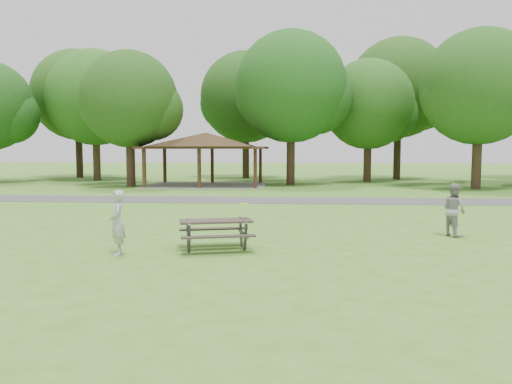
# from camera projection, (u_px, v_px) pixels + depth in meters

# --- Properties ---
(ground) EXTENTS (160.00, 160.00, 0.00)m
(ground) POSITION_uv_depth(u_px,v_px,m) (200.00, 263.00, 11.48)
(ground) COLOR #427521
(ground) RESTS_ON ground
(asphalt_path) EXTENTS (120.00, 3.20, 0.02)m
(asphalt_path) POSITION_uv_depth(u_px,v_px,m) (251.00, 200.00, 25.39)
(asphalt_path) COLOR #414244
(asphalt_path) RESTS_ON ground
(pavilion) EXTENTS (8.60, 7.01, 3.76)m
(pavilion) POSITION_uv_depth(u_px,v_px,m) (206.00, 142.00, 35.35)
(pavilion) COLOR #392515
(pavilion) RESTS_ON ground
(tree_row_c) EXTENTS (8.19, 7.80, 10.67)m
(tree_row_c) POSITION_uv_depth(u_px,v_px,m) (96.00, 101.00, 40.75)
(tree_row_c) COLOR #332216
(tree_row_c) RESTS_ON ground
(tree_row_d) EXTENTS (6.93, 6.60, 9.27)m
(tree_row_d) POSITION_uv_depth(u_px,v_px,m) (131.00, 102.00, 34.00)
(tree_row_d) COLOR #2F1D15
(tree_row_d) RESTS_ON ground
(tree_row_e) EXTENTS (8.40, 8.00, 11.02)m
(tree_row_e) POSITION_uv_depth(u_px,v_px,m) (292.00, 90.00, 35.60)
(tree_row_e) COLOR black
(tree_row_e) RESTS_ON ground
(tree_row_f) EXTENTS (7.35, 7.00, 9.55)m
(tree_row_f) POSITION_uv_depth(u_px,v_px,m) (370.00, 107.00, 38.73)
(tree_row_f) COLOR #321F16
(tree_row_f) RESTS_ON ground
(tree_row_g) EXTENTS (7.77, 7.40, 10.25)m
(tree_row_g) POSITION_uv_depth(u_px,v_px,m) (481.00, 90.00, 31.80)
(tree_row_g) COLOR #2F2014
(tree_row_g) RESTS_ON ground
(tree_deep_a) EXTENTS (8.40, 8.00, 11.38)m
(tree_deep_a) POSITION_uv_depth(u_px,v_px,m) (79.00, 98.00, 44.39)
(tree_deep_a) COLOR black
(tree_deep_a) RESTS_ON ground
(tree_deep_b) EXTENTS (8.40, 8.00, 11.13)m
(tree_deep_b) POSITION_uv_depth(u_px,v_px,m) (247.00, 100.00, 43.83)
(tree_deep_b) COLOR black
(tree_deep_b) RESTS_ON ground
(tree_deep_c) EXTENTS (8.82, 8.40, 11.90)m
(tree_deep_c) POSITION_uv_depth(u_px,v_px,m) (400.00, 91.00, 41.86)
(tree_deep_c) COLOR black
(tree_deep_c) RESTS_ON ground
(picnic_table_middle) EXTENTS (2.17, 1.90, 0.80)m
(picnic_table_middle) POSITION_uv_depth(u_px,v_px,m) (216.00, 227.00, 12.96)
(picnic_table_middle) COLOR #312924
(picnic_table_middle) RESTS_ON ground
(frisbee_in_flight) EXTENTS (0.34, 0.34, 0.02)m
(frisbee_in_flight) POSITION_uv_depth(u_px,v_px,m) (244.00, 204.00, 13.16)
(frisbee_in_flight) COLOR yellow
(frisbee_in_flight) RESTS_ON ground
(frisbee_thrower) EXTENTS (0.57, 0.68, 1.61)m
(frisbee_thrower) POSITION_uv_depth(u_px,v_px,m) (117.00, 223.00, 12.31)
(frisbee_thrower) COLOR #ACACAE
(frisbee_thrower) RESTS_ON ground
(frisbee_catcher) EXTENTS (0.86, 0.95, 1.59)m
(frisbee_catcher) POSITION_uv_depth(u_px,v_px,m) (454.00, 210.00, 14.95)
(frisbee_catcher) COLOR gray
(frisbee_catcher) RESTS_ON ground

